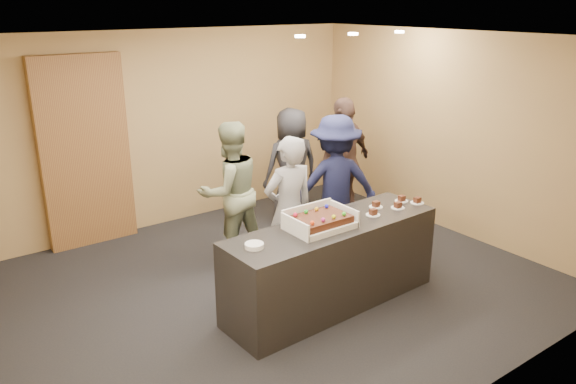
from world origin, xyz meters
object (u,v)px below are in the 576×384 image
object	(u,v)px
sheet_cake	(320,219)
person_brown_extra	(344,162)
serving_counter	(332,265)
person_server_grey	(289,210)
person_navy_man	(335,184)
storage_cabinet	(85,153)
person_dark_suit	(292,166)
person_sage_man	(230,192)
cake_box	(319,223)
plate_stack	(254,246)

from	to	relation	value
sheet_cake	person_brown_extra	size ratio (longest dim) A/B	0.30
serving_counter	person_server_grey	world-z (taller)	person_server_grey
serving_counter	person_navy_man	world-z (taller)	person_navy_man
person_navy_man	person_brown_extra	size ratio (longest dim) A/B	0.96
storage_cabinet	person_dark_suit	world-z (taller)	storage_cabinet
storage_cabinet	person_sage_man	world-z (taller)	storage_cabinet
cake_box	person_server_grey	xyz separation A→B (m)	(0.13, 0.68, -0.10)
person_sage_man	person_dark_suit	size ratio (longest dim) A/B	1.04
plate_stack	person_brown_extra	world-z (taller)	person_brown_extra
serving_counter	plate_stack	distance (m)	1.06
person_server_grey	person_brown_extra	bearing A→B (deg)	-146.17
person_brown_extra	person_sage_man	bearing A→B (deg)	-10.93
serving_counter	sheet_cake	world-z (taller)	sheet_cake
plate_stack	person_server_grey	distance (m)	1.16
plate_stack	person_dark_suit	xyz separation A→B (m)	(2.04, 2.18, -0.10)
person_server_grey	person_dark_suit	size ratio (longest dim) A/B	1.02
plate_stack	person_brown_extra	xyz separation A→B (m)	(2.57, 1.66, -0.01)
person_navy_man	person_dark_suit	distance (m)	1.14
person_sage_man	person_brown_extra	bearing A→B (deg)	-177.97
storage_cabinet	person_brown_extra	distance (m)	3.44
sheet_cake	person_server_grey	bearing A→B (deg)	79.57
sheet_cake	person_navy_man	bearing A→B (deg)	43.70
person_navy_man	person_dark_suit	world-z (taller)	person_navy_man
sheet_cake	plate_stack	size ratio (longest dim) A/B	3.15
serving_counter	person_server_grey	distance (m)	0.81
person_sage_man	person_navy_man	world-z (taller)	person_navy_man
plate_stack	person_brown_extra	distance (m)	3.06
cake_box	person_brown_extra	size ratio (longest dim) A/B	0.36
storage_cabinet	sheet_cake	distance (m)	3.37
sheet_cake	person_server_grey	world-z (taller)	person_server_grey
person_navy_man	person_brown_extra	distance (m)	0.92
sheet_cake	person_sage_man	distance (m)	1.63
serving_counter	cake_box	xyz separation A→B (m)	(-0.17, 0.02, 0.49)
sheet_cake	person_dark_suit	size ratio (longest dim) A/B	0.34
serving_counter	person_navy_man	xyz separation A→B (m)	(0.92, 1.04, 0.42)
storage_cabinet	person_sage_man	bearing A→B (deg)	-50.02
cake_box	person_server_grey	size ratio (longest dim) A/B	0.38
plate_stack	person_dark_suit	bearing A→B (deg)	46.87
serving_counter	plate_stack	bearing A→B (deg)	178.31
cake_box	sheet_cake	bearing A→B (deg)	-90.88
storage_cabinet	person_sage_man	xyz separation A→B (m)	(1.24, -1.48, -0.36)
person_navy_man	sheet_cake	bearing A→B (deg)	69.03
cake_box	person_server_grey	bearing A→B (deg)	79.24
serving_counter	person_brown_extra	size ratio (longest dim) A/B	1.32
cake_box	person_brown_extra	world-z (taller)	person_brown_extra
plate_stack	cake_box	bearing A→B (deg)	2.17
storage_cabinet	sheet_cake	world-z (taller)	storage_cabinet
person_sage_man	serving_counter	bearing A→B (deg)	99.80
person_server_grey	person_brown_extra	world-z (taller)	person_brown_extra
serving_counter	person_sage_man	size ratio (longest dim) A/B	1.40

